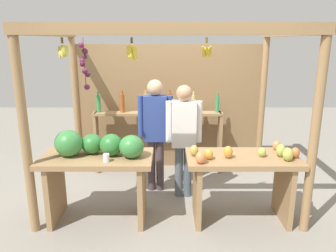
# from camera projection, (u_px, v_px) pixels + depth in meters

# --- Properties ---
(ground_plane) EXTENTS (12.00, 12.00, 0.00)m
(ground_plane) POSITION_uv_depth(u_px,v_px,m) (168.00, 191.00, 4.67)
(ground_plane) COLOR gray
(ground_plane) RESTS_ON ground
(market_stall) EXTENTS (3.19, 2.08, 2.27)m
(market_stall) POSITION_uv_depth(u_px,v_px,m) (167.00, 94.00, 4.76)
(market_stall) COLOR #99754C
(market_stall) RESTS_ON ground
(fruit_counter_left) EXTENTS (1.29, 0.64, 1.11)m
(fruit_counter_left) POSITION_uv_depth(u_px,v_px,m) (96.00, 161.00, 3.77)
(fruit_counter_left) COLOR #99754C
(fruit_counter_left) RESTS_ON ground
(fruit_counter_right) EXTENTS (1.30, 0.64, 0.95)m
(fruit_counter_right) POSITION_uv_depth(u_px,v_px,m) (241.00, 172.00, 3.80)
(fruit_counter_right) COLOR #99754C
(fruit_counter_right) RESTS_ON ground
(bottle_shelf_unit) EXTENTS (2.05, 0.22, 1.36)m
(bottle_shelf_unit) POSITION_uv_depth(u_px,v_px,m) (156.00, 124.00, 5.18)
(bottle_shelf_unit) COLOR #99754C
(bottle_shelf_unit) RESTS_ON ground
(vendor_man) EXTENTS (0.48, 0.22, 1.59)m
(vendor_man) POSITION_uv_depth(u_px,v_px,m) (154.00, 126.00, 4.49)
(vendor_man) COLOR #4A3D43
(vendor_man) RESTS_ON ground
(vendor_woman) EXTENTS (0.48, 0.21, 1.55)m
(vendor_woman) POSITION_uv_depth(u_px,v_px,m) (182.00, 132.00, 4.31)
(vendor_woman) COLOR #515D69
(vendor_woman) RESTS_ON ground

